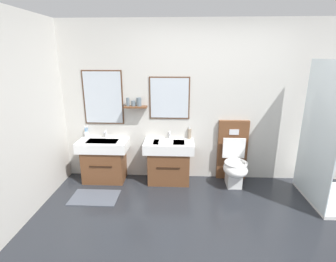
{
  "coord_description": "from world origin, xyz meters",
  "views": [
    {
      "loc": [
        -0.47,
        -2.39,
        2.01
      ],
      "look_at": [
        -0.65,
        1.38,
        0.87
      ],
      "focal_mm": 27.38,
      "sensor_mm": 36.0,
      "label": 1
    }
  ],
  "objects": [
    {
      "name": "ground_plane",
      "position": [
        0.0,
        0.0,
        -0.05
      ],
      "size": [
        6.15,
        4.66,
        0.1
      ],
      "primitive_type": "cube",
      "color": "#23262B",
      "rests_on": "ground"
    },
    {
      "name": "wall_back",
      "position": [
        -0.02,
        1.67,
        1.26
      ],
      "size": [
        4.95,
        0.27,
        2.52
      ],
      "color": "beige",
      "rests_on": "ground"
    },
    {
      "name": "bath_mat",
      "position": [
        -1.69,
        0.85,
        0.01
      ],
      "size": [
        0.68,
        0.44,
        0.01
      ],
      "primitive_type": "cube",
      "color": "#474C56",
      "rests_on": "ground"
    },
    {
      "name": "vanity_sink_left",
      "position": [
        -1.69,
        1.42,
        0.37
      ],
      "size": [
        0.79,
        0.46,
        0.69
      ],
      "color": "brown",
      "rests_on": "ground"
    },
    {
      "name": "tap_on_left_sink",
      "position": [
        -1.69,
        1.58,
        0.76
      ],
      "size": [
        0.03,
        0.13,
        0.11
      ],
      "color": "silver",
      "rests_on": "vanity_sink_left"
    },
    {
      "name": "vanity_sink_right",
      "position": [
        -0.63,
        1.42,
        0.37
      ],
      "size": [
        0.79,
        0.46,
        0.69
      ],
      "color": "brown",
      "rests_on": "ground"
    },
    {
      "name": "tap_on_right_sink",
      "position": [
        -0.63,
        1.58,
        0.76
      ],
      "size": [
        0.03,
        0.13,
        0.11
      ],
      "color": "silver",
      "rests_on": "vanity_sink_right"
    },
    {
      "name": "toilet",
      "position": [
        0.4,
        1.41,
        0.38
      ],
      "size": [
        0.48,
        0.62,
        1.0
      ],
      "color": "brown",
      "rests_on": "ground"
    },
    {
      "name": "toothbrush_cup",
      "position": [
        -2.01,
        1.57,
        0.74
      ],
      "size": [
        0.07,
        0.07,
        0.2
      ],
      "color": "silver",
      "rests_on": "vanity_sink_left"
    },
    {
      "name": "soap_dispenser",
      "position": [
        -0.31,
        1.58,
        0.77
      ],
      "size": [
        0.06,
        0.06,
        0.2
      ],
      "color": "gray",
      "rests_on": "vanity_sink_right"
    },
    {
      "name": "folded_hand_towel",
      "position": [
        -0.67,
        1.3,
        0.71
      ],
      "size": [
        0.22,
        0.16,
        0.04
      ],
      "primitive_type": "cube",
      "color": "white",
      "rests_on": "vanity_sink_right"
    },
    {
      "name": "shower_tray",
      "position": [
        1.68,
        0.94,
        0.39
      ],
      "size": [
        1.01,
        0.93,
        1.95
      ],
      "color": "white",
      "rests_on": "ground"
    }
  ]
}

